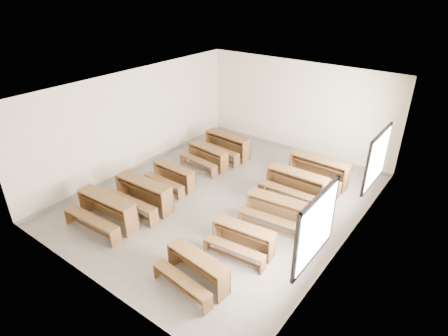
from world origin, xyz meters
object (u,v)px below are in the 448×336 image
Objects in this scene: desk_set_1 at (143,192)px; desk_set_5 at (196,268)px; desk_set_9 at (318,169)px; desk_set_4 at (226,144)px; desk_set_7 at (276,209)px; desk_set_3 at (207,155)px; desk_set_0 at (106,209)px; desk_set_2 at (173,175)px; desk_set_8 at (296,183)px; desk_set_6 at (243,237)px.

desk_set_1 reaches higher than desk_set_5.
desk_set_9 is (0.22, 5.39, 0.08)m from desk_set_5.
desk_set_1 is 4.00m from desk_set_4.
desk_set_7 is (3.28, 1.53, -0.04)m from desk_set_1.
desk_set_3 is 3.58m from desk_set_9.
desk_set_0 reaches higher than desk_set_2.
desk_set_8 is at bearing 6.35° from desk_set_3.
desk_set_4 reaches higher than desk_set_2.
desk_set_3 is 4.41m from desk_set_6.
desk_set_0 is at bearing -166.89° from desk_set_6.
desk_set_6 is 0.84× the size of desk_set_9.
desk_set_9 reaches higher than desk_set_1.
desk_set_6 is 0.88× the size of desk_set_8.
desk_set_0 is at bearing -86.34° from desk_set_4.
desk_set_3 reaches higher than desk_set_2.
desk_set_3 is 0.91× the size of desk_set_8.
desk_set_2 is at bearing 93.46° from desk_set_1.
desk_set_6 is (3.35, -1.23, 0.01)m from desk_set_2.
desk_set_2 is 3.57m from desk_set_6.
desk_set_3 is 5.30m from desk_set_5.
desk_set_3 is (-0.01, 1.62, 0.02)m from desk_set_2.
desk_set_3 is 3.23m from desk_set_8.
desk_set_4 is at bearing 161.38° from desk_set_8.
desk_set_5 is 1.41m from desk_set_6.
desk_set_8 is (3.23, 4.04, 0.00)m from desk_set_0.
desk_set_4 is 1.01× the size of desk_set_8.
desk_set_0 is 0.97× the size of desk_set_9.
desk_set_6 is 0.93× the size of desk_set_7.
desk_set_6 is 2.85m from desk_set_8.
desk_set_7 is at bearing 34.68° from desk_set_0.
desk_set_5 is 2.84m from desk_set_7.
desk_set_8 reaches higher than desk_set_2.
desk_set_7 is (3.41, 0.21, 0.04)m from desk_set_2.
desk_set_7 reaches higher than desk_set_5.
desk_set_8 is at bearing 94.84° from desk_set_5.
desk_set_7 is at bearing 90.62° from desk_set_5.
desk_set_3 is 1.03× the size of desk_set_6.
desk_set_8 is (3.09, 2.95, -0.00)m from desk_set_1.
desk_set_0 reaches higher than desk_set_6.
desk_set_3 is at bearing -160.06° from desk_set_9.
desk_set_1 reaches higher than desk_set_3.
desk_set_7 is (3.42, -1.42, 0.02)m from desk_set_3.
desk_set_7 is at bearing -32.14° from desk_set_4.
desk_set_2 is 4.37m from desk_set_9.
desk_set_0 is 5.17m from desk_set_8.
desk_set_0 is at bearing -121.87° from desk_set_9.
desk_set_7 is at bearing 81.42° from desk_set_6.
desk_set_9 is at bearing 25.07° from desk_set_3.
desk_set_4 reaches higher than desk_set_7.
desk_set_1 is 3.22m from desk_set_6.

